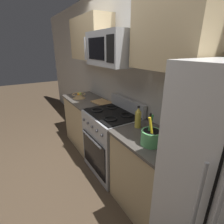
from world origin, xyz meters
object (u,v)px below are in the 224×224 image
at_px(microwave, 113,49).
at_px(utensil_crock, 151,137).
at_px(cutting_board, 102,102).
at_px(range_oven, 112,142).
at_px(fruit_basket, 79,95).
at_px(bottle_oil, 138,118).

relative_size(microwave, utensil_crock, 2.29).
bearing_deg(microwave, cutting_board, 167.77).
height_order(range_oven, utensil_crock, utensil_crock).
bearing_deg(cutting_board, utensil_crock, -9.60).
bearing_deg(cutting_board, fruit_basket, -153.81).
bearing_deg(bottle_oil, range_oven, -175.46).
bearing_deg(fruit_basket, microwave, 6.48).
bearing_deg(bottle_oil, cutting_board, 174.57).
relative_size(utensil_crock, cutting_board, 0.93).
bearing_deg(microwave, range_oven, -89.94).
xyz_separation_m(range_oven, fruit_basket, (-0.98, -0.09, 0.49)).
distance_m(utensil_crock, bottle_oil, 0.38).
relative_size(range_oven, utensil_crock, 3.44).
bearing_deg(cutting_board, range_oven, -14.82).
height_order(utensil_crock, cutting_board, utensil_crock).
height_order(microwave, cutting_board, microwave).
xyz_separation_m(utensil_crock, cutting_board, (-1.39, 0.23, -0.07)).
height_order(range_oven, microwave, microwave).
bearing_deg(fruit_basket, bottle_oil, 4.87).
xyz_separation_m(utensil_crock, fruit_basket, (-1.85, 0.01, -0.03)).
xyz_separation_m(cutting_board, bottle_oil, (1.03, -0.10, 0.11)).
relative_size(cutting_board, bottle_oil, 1.35).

